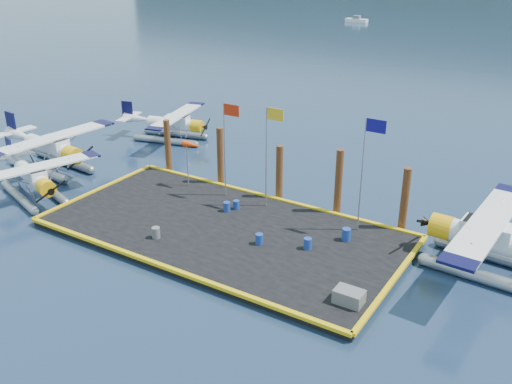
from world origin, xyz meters
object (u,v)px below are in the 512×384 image
drum_0 (236,205)px  piling_3 (338,184)px  piling_4 (404,202)px  crate (349,297)px  flagpole_blue (367,159)px  flagpole_red (227,136)px  drum_3 (156,233)px  windsock (192,146)px  drum_2 (308,243)px  seaplane_b (52,150)px  drum_4 (346,234)px  piling_0 (168,148)px  seaplane_a (34,180)px  seaplane_c (174,126)px  drum_1 (259,239)px  flagpole_yellow (269,142)px  drum_5 (227,207)px  piling_1 (220,158)px  piling_2 (279,175)px  seaplane_d (494,244)px

drum_0 → piling_3: piling_3 is taller
piling_4 → crate: bearing=-87.0°
flagpole_blue → flagpole_red: bearing=180.0°
crate → piling_3: piling_3 is taller
drum_3 → windsock: (-2.59, 6.71, 2.51)m
drum_2 → piling_3: (-0.61, 4.98, 1.45)m
seaplane_b → drum_4: size_ratio=14.44×
drum_4 → piling_0: piling_0 is taller
seaplane_a → seaplane_c: (0.05, 13.79, -0.01)m
drum_1 → drum_2: bearing=20.7°
flagpole_blue → flagpole_yellow: bearing=180.0°
drum_5 → piling_1: bearing=129.8°
windsock → piling_1: piling_1 is taller
seaplane_c → drum_3: 17.80m
drum_2 → piling_4: bearing=55.8°
piling_1 → drum_5: bearing=-50.2°
drum_4 → piling_4: size_ratio=0.17×
seaplane_b → crate: seaplane_b is taller
seaplane_b → piling_2: piling_2 is taller
flagpole_blue → piling_4: 3.61m
seaplane_a → flagpole_blue: bearing=125.9°
seaplane_a → piling_3: (17.56, 7.79, 0.83)m
flagpole_blue → drum_1: bearing=-133.0°
drum_4 → flagpole_red: (-8.74, 1.44, 3.65)m
piling_3 → seaplane_c: bearing=161.1°
piling_2 → drum_1: bearing=-69.7°
seaplane_d → windsock: bearing=93.1°
drum_1 → flagpole_yellow: (-1.99, 4.30, 3.82)m
drum_1 → seaplane_a: bearing=-173.1°
drum_3 → flagpole_yellow: bearing=65.0°
drum_3 → drum_0: bearing=73.0°
drum_0 → piling_3: bearing=29.0°
flagpole_red → piling_0: flagpole_red is taller
drum_3 → piling_3: piling_3 is taller
drum_5 → windsock: 5.06m
seaplane_a → drum_4: bearing=122.2°
piling_3 → seaplane_b: bearing=-169.5°
seaplane_c → drum_5: size_ratio=14.47×
drum_2 → windsock: (-10.14, 3.38, 2.52)m
piling_3 → piling_4: size_ratio=1.07×
drum_4 → flagpole_yellow: bearing=166.0°
drum_3 → crate: crate is taller
drum_2 → piling_0: 14.55m
seaplane_a → drum_4: (19.50, 4.76, -0.57)m
drum_5 → drum_1: bearing=-32.4°
piling_0 → flagpole_blue: bearing=-6.0°
piling_1 → piling_2: (4.50, 0.00, -0.20)m
seaplane_c → crate: seaplane_c is taller
drum_0 → piling_0: size_ratio=0.14×
seaplane_d → drum_2: bearing=114.7°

